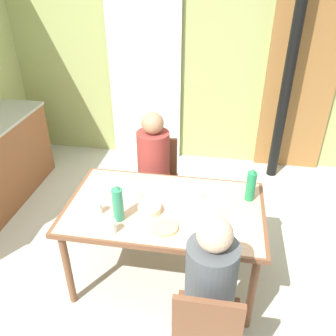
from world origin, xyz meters
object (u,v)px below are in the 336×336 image
chair_far_diner (156,176)px  water_bottle_green_near (118,204)px  person_near_diner (211,277)px  person_far_diner (153,158)px  water_bottle_green_far (251,185)px  serving_bowl_center (149,209)px  chair_near_diner (207,328)px  dining_table (165,213)px

chair_far_diner → water_bottle_green_near: size_ratio=2.97×
person_near_diner → person_far_diner: 1.46m
water_bottle_green_far → serving_bowl_center: (-0.73, -0.29, -0.10)m
chair_near_diner → serving_bowl_center: size_ratio=5.12×
chair_near_diner → water_bottle_green_far: water_bottle_green_far is taller
person_near_diner → serving_bowl_center: person_near_diner is taller
water_bottle_green_near → chair_far_diner: bearing=85.7°
chair_far_diner → water_bottle_green_far: water_bottle_green_far is taller
dining_table → person_far_diner: (-0.22, 0.66, 0.10)m
person_near_diner → serving_bowl_center: size_ratio=4.53×
person_near_diner → serving_bowl_center: (-0.49, 0.57, -0.01)m
chair_near_diner → person_far_diner: 1.61m
chair_near_diner → person_near_diner: 0.31m
person_far_diner → chair_far_diner: bearing=-90.0°
person_near_diner → dining_table: bearing=120.4°
chair_near_diner → chair_far_diner: size_ratio=1.00×
water_bottle_green_far → water_bottle_green_near: bearing=-156.7°
chair_far_diner → water_bottle_green_far: bearing=145.1°
chair_near_diner → serving_bowl_center: 0.91m
dining_table → water_bottle_green_near: size_ratio=5.14×
water_bottle_green_near → water_bottle_green_far: (0.93, 0.40, -0.01)m
water_bottle_green_near → water_bottle_green_far: size_ratio=1.06×
water_bottle_green_near → person_near_diner: bearing=-33.8°
chair_far_diner → person_far_diner: bearing=90.0°
person_far_diner → water_bottle_green_far: (0.86, -0.46, 0.10)m
person_near_diner → water_bottle_green_near: bearing=146.2°
chair_far_diner → water_bottle_green_near: 1.08m
water_bottle_green_near → chair_near_diner: bearing=-40.9°
dining_table → serving_bowl_center: size_ratio=8.84×
water_bottle_green_far → chair_far_diner: bearing=145.1°
chair_near_diner → person_far_diner: (-0.61, 1.46, 0.28)m
person_near_diner → chair_far_diner: bearing=112.7°
chair_far_diner → person_near_diner: bearing=112.7°
chair_far_diner → water_bottle_green_far: 1.11m
dining_table → person_near_diner: bearing=-59.6°
chair_far_diner → person_near_diner: 1.61m
chair_near_diner → serving_bowl_center: chair_near_diner is taller
dining_table → chair_near_diner: size_ratio=1.73×
chair_far_diner → water_bottle_green_near: (-0.07, -1.00, 0.39)m
chair_far_diner → person_near_diner: (0.61, -1.46, 0.28)m
chair_near_diner → water_bottle_green_near: (-0.69, 0.60, 0.39)m
person_far_diner → water_bottle_green_near: bearing=85.0°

